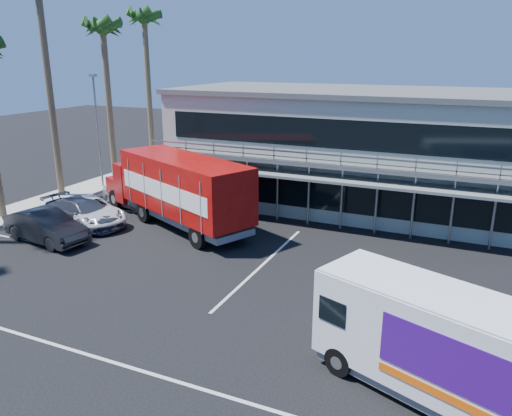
% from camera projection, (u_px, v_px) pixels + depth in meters
% --- Properties ---
extents(ground, '(120.00, 120.00, 0.00)m').
position_uv_depth(ground, '(192.00, 283.00, 21.33)').
color(ground, black).
rests_on(ground, ground).
extents(building, '(22.40, 12.00, 7.30)m').
position_uv_depth(building, '(351.00, 147.00, 32.11)').
color(building, '#949B8E').
rests_on(building, ground).
extents(curb_strip, '(3.00, 32.00, 0.16)m').
position_uv_depth(curb_strip, '(41.00, 204.00, 32.41)').
color(curb_strip, '#A5A399').
rests_on(curb_strip, ground).
extents(palm_e, '(2.80, 2.80, 12.25)m').
position_uv_depth(palm_e, '(103.00, 37.00, 35.32)').
color(palm_e, brown).
rests_on(palm_e, ground).
extents(palm_f, '(2.80, 2.80, 13.25)m').
position_uv_depth(palm_f, '(145.00, 27.00, 40.00)').
color(palm_f, brown).
rests_on(palm_f, ground).
extents(light_pole_far, '(0.50, 0.25, 8.09)m').
position_uv_depth(light_pole_far, '(98.00, 127.00, 35.16)').
color(light_pole_far, gray).
rests_on(light_pole_far, ground).
extents(red_truck, '(11.94, 7.49, 4.01)m').
position_uv_depth(red_truck, '(176.00, 187.00, 28.05)').
color(red_truck, maroon).
rests_on(red_truck, ground).
extents(white_van, '(7.05, 4.52, 3.26)m').
position_uv_depth(white_van, '(433.00, 342.00, 13.80)').
color(white_van, white).
rests_on(white_van, ground).
extents(parked_car_b, '(5.24, 2.50, 1.66)m').
position_uv_depth(parked_car_b, '(46.00, 226.00, 25.85)').
color(parked_car_b, black).
rests_on(parked_car_b, ground).
extents(parked_car_c, '(6.08, 4.60, 1.53)m').
position_uv_depth(parked_car_c, '(89.00, 211.00, 28.66)').
color(parked_car_c, white).
rests_on(parked_car_c, ground).
extents(parked_car_d, '(5.56, 2.87, 1.54)m').
position_uv_depth(parked_car_d, '(84.00, 213.00, 28.31)').
color(parked_car_d, '#2F333F').
rests_on(parked_car_d, ground).
extents(parked_car_e, '(4.72, 2.96, 1.50)m').
position_uv_depth(parked_car_e, '(131.00, 195.00, 31.98)').
color(parked_car_e, gray).
rests_on(parked_car_e, ground).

